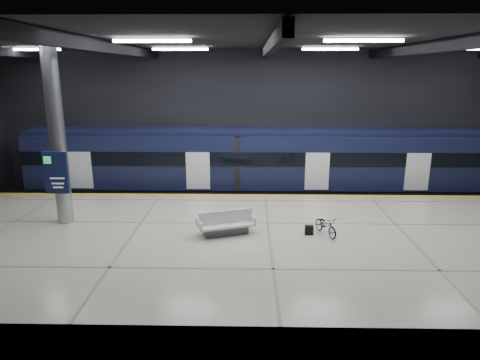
{
  "coord_description": "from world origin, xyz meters",
  "views": [
    {
      "loc": [
        -0.76,
        -16.86,
        6.95
      ],
      "look_at": [
        -1.15,
        1.5,
        2.2
      ],
      "focal_mm": 32.0,
      "sensor_mm": 36.0,
      "label": 1
    }
  ],
  "objects": [
    {
      "name": "pannier_bag",
      "position": [
        1.45,
        -2.17,
        1.28
      ],
      "size": [
        0.3,
        0.18,
        0.35
      ],
      "primitive_type": "cube",
      "rotation": [
        0.0,
        0.0,
        -0.02
      ],
      "color": "black",
      "rests_on": "platform"
    },
    {
      "name": "info_column",
      "position": [
        -8.0,
        -1.03,
        4.46
      ],
      "size": [
        0.9,
        0.78,
        6.9
      ],
      "color": "#9EA0A5",
      "rests_on": "platform"
    },
    {
      "name": "safety_strip",
      "position": [
        0.0,
        2.75,
        1.11
      ],
      "size": [
        30.0,
        0.4,
        0.01
      ],
      "primitive_type": "cube",
      "color": "gold",
      "rests_on": "platform"
    },
    {
      "name": "rails",
      "position": [
        0.0,
        5.5,
        0.08
      ],
      "size": [
        30.0,
        1.52,
        0.16
      ],
      "color": "gray",
      "rests_on": "ground"
    },
    {
      "name": "bicycle",
      "position": [
        2.05,
        -2.17,
        1.46
      ],
      "size": [
        0.96,
        1.45,
        0.72
      ],
      "primitive_type": "imported",
      "rotation": [
        0.0,
        0.0,
        0.39
      ],
      "color": "#99999E",
      "rests_on": "platform"
    },
    {
      "name": "train",
      "position": [
        1.47,
        5.5,
        2.06
      ],
      "size": [
        29.4,
        2.84,
        3.79
      ],
      "color": "black",
      "rests_on": "ground"
    },
    {
      "name": "ground",
      "position": [
        0.0,
        0.0,
        0.0
      ],
      "size": [
        30.0,
        30.0,
        0.0
      ],
      "primitive_type": "plane",
      "color": "black",
      "rests_on": "ground"
    },
    {
      "name": "platform",
      "position": [
        0.0,
        -2.5,
        0.55
      ],
      "size": [
        30.0,
        11.0,
        1.1
      ],
      "primitive_type": "cube",
      "color": "#BBB39E",
      "rests_on": "ground"
    },
    {
      "name": "bench",
      "position": [
        -1.6,
        -2.18,
        1.42
      ],
      "size": [
        2.23,
        1.49,
        0.91
      ],
      "rotation": [
        0.0,
        0.0,
        0.34
      ],
      "color": "#595B60",
      "rests_on": "platform"
    },
    {
      "name": "room_shell",
      "position": [
        -0.0,
        0.0,
        5.72
      ],
      "size": [
        30.1,
        16.1,
        8.05
      ],
      "color": "black",
      "rests_on": "ground"
    }
  ]
}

